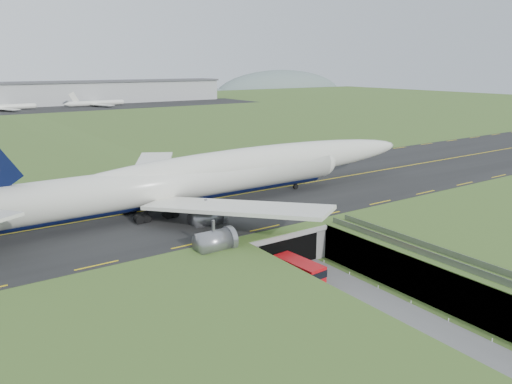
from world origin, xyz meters
TOP-DOWN VIEW (x-y plane):
  - ground at (0.00, 0.00)m, footprint 900.00×900.00m
  - airfield_deck at (0.00, 0.00)m, footprint 800.00×800.00m
  - trench_road at (0.00, -7.50)m, footprint 12.00×75.00m
  - taxiway at (0.00, 33.00)m, footprint 800.00×44.00m
  - tunnel_portal at (0.00, 16.71)m, footprint 17.00×22.30m
  - guideway at (11.00, -19.11)m, footprint 3.00×53.00m
  - jumbo_jet at (-2.19, 29.78)m, footprint 102.58×64.60m
  - shuttle_tram at (-2.38, 2.48)m, footprint 3.94×8.92m
  - cargo_terminal at (-0.12, 299.41)m, footprint 320.00×67.00m
  - distant_hills at (64.38, 430.00)m, footprint 700.00×91.00m

SIDE VIEW (x-z plane):
  - distant_hills at x=64.38m, z-range -34.00..26.00m
  - ground at x=0.00m, z-range 0.00..0.00m
  - trench_road at x=0.00m, z-range 0.00..0.20m
  - shuttle_tram at x=-2.38m, z-range 0.16..3.68m
  - airfield_deck at x=0.00m, z-range 0.00..6.00m
  - tunnel_portal at x=0.00m, z-range 0.33..6.33m
  - guideway at x=11.00m, z-range 1.80..8.85m
  - taxiway at x=0.00m, z-range 6.00..6.18m
  - jumbo_jet at x=-2.19m, z-range 1.08..22.45m
  - cargo_terminal at x=-0.12m, z-range 6.16..21.76m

